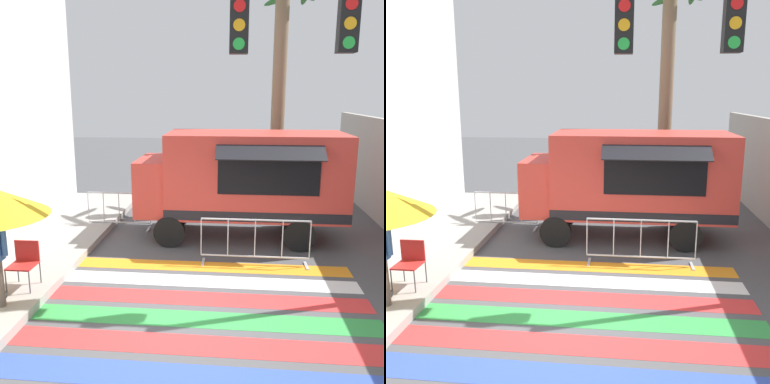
# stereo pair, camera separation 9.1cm
# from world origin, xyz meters

# --- Properties ---
(ground_plane) EXTENTS (60.00, 60.00, 0.00)m
(ground_plane) POSITION_xyz_m (0.00, 0.00, 0.00)
(ground_plane) COLOR #4C4C4F
(crosswalk_painted) EXTENTS (6.40, 4.36, 0.01)m
(crosswalk_painted) POSITION_xyz_m (0.00, 0.04, 0.00)
(crosswalk_painted) COLOR #334FB2
(crosswalk_painted) RESTS_ON ground_plane
(food_truck) EXTENTS (5.28, 2.56, 2.77)m
(food_truck) POSITION_xyz_m (0.81, 4.11, 1.63)
(food_truck) COLOR #D13D33
(food_truck) RESTS_ON ground_plane
(traffic_signal_pole) EXTENTS (4.18, 0.29, 5.80)m
(traffic_signal_pole) POSITION_xyz_m (2.55, 0.88, 4.15)
(traffic_signal_pole) COLOR #515456
(traffic_signal_pole) RESTS_ON ground_plane
(folding_chair) EXTENTS (0.47, 0.47, 0.85)m
(folding_chair) POSITION_xyz_m (-3.21, 0.31, 0.68)
(folding_chair) COLOR #4C4C51
(folding_chair) RESTS_ON sidewalk_left
(barricade_front) EXTENTS (2.41, 0.44, 1.06)m
(barricade_front) POSITION_xyz_m (1.17, 2.18, 0.53)
(barricade_front) COLOR #B7BABF
(barricade_front) RESTS_ON ground_plane
(barricade_side) EXTENTS (1.79, 0.44, 1.06)m
(barricade_side) POSITION_xyz_m (-2.51, 4.43, 0.52)
(barricade_side) COLOR #B7BABF
(barricade_side) RESTS_ON ground_plane
(palm_tree) EXTENTS (2.42, 2.47, 7.26)m
(palm_tree) POSITION_xyz_m (2.00, 6.91, 4.61)
(palm_tree) COLOR #7A664C
(palm_tree) RESTS_ON ground_plane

